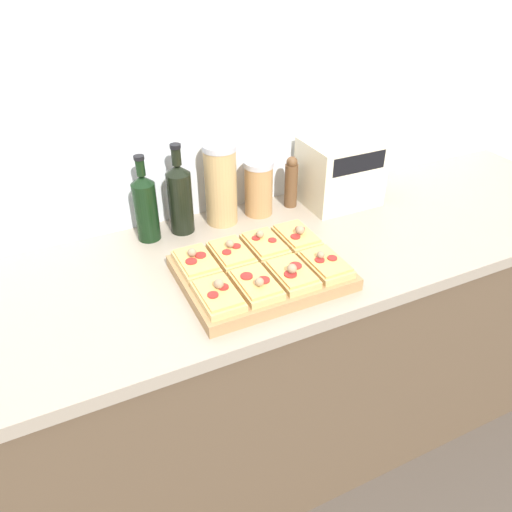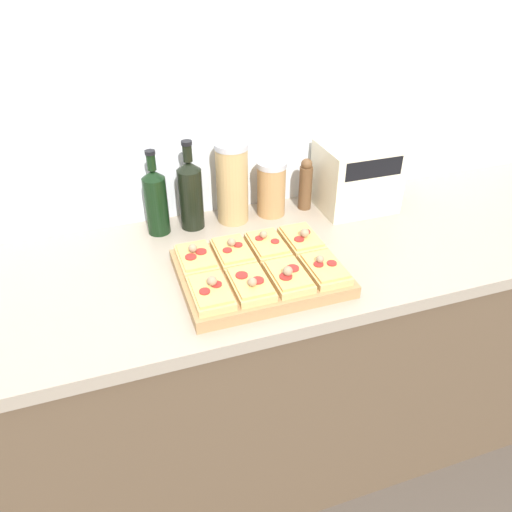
% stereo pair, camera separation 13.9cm
% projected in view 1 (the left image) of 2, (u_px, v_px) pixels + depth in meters
% --- Properties ---
extents(wall_back, '(6.00, 0.06, 2.50)m').
position_uv_depth(wall_back, '(197.00, 113.00, 1.56)').
color(wall_back, silver).
rests_on(wall_back, ground_plane).
extents(kitchen_counter, '(2.63, 0.67, 0.92)m').
position_uv_depth(kitchen_counter, '(247.00, 368.00, 1.73)').
color(kitchen_counter, brown).
rests_on(kitchen_counter, ground_plane).
extents(cutting_board, '(0.44, 0.34, 0.04)m').
position_uv_depth(cutting_board, '(261.00, 273.00, 1.39)').
color(cutting_board, '#A37A4C').
rests_on(cutting_board, kitchen_counter).
extents(pizza_slice_back_left, '(0.10, 0.15, 0.05)m').
position_uv_depth(pizza_slice_back_left, '(196.00, 262.00, 1.37)').
color(pizza_slice_back_left, tan).
rests_on(pizza_slice_back_left, cutting_board).
extents(pizza_slice_back_midleft, '(0.10, 0.15, 0.05)m').
position_uv_depth(pizza_slice_back_midleft, '(231.00, 253.00, 1.41)').
color(pizza_slice_back_midleft, tan).
rests_on(pizza_slice_back_midleft, cutting_board).
extents(pizza_slice_back_midright, '(0.10, 0.15, 0.05)m').
position_uv_depth(pizza_slice_back_midright, '(265.00, 244.00, 1.45)').
color(pizza_slice_back_midright, tan).
rests_on(pizza_slice_back_midright, cutting_board).
extents(pizza_slice_back_right, '(0.10, 0.15, 0.05)m').
position_uv_depth(pizza_slice_back_right, '(297.00, 236.00, 1.49)').
color(pizza_slice_back_right, tan).
rests_on(pizza_slice_back_right, cutting_board).
extents(pizza_slice_front_left, '(0.10, 0.15, 0.05)m').
position_uv_depth(pizza_slice_front_left, '(218.00, 295.00, 1.25)').
color(pizza_slice_front_left, tan).
rests_on(pizza_slice_front_left, cutting_board).
extents(pizza_slice_front_midleft, '(0.10, 0.15, 0.05)m').
position_uv_depth(pizza_slice_front_midleft, '(256.00, 284.00, 1.29)').
color(pizza_slice_front_midleft, tan).
rests_on(pizza_slice_front_midleft, cutting_board).
extents(pizza_slice_front_midright, '(0.10, 0.15, 0.05)m').
position_uv_depth(pizza_slice_front_midright, '(292.00, 274.00, 1.33)').
color(pizza_slice_front_midright, tan).
rests_on(pizza_slice_front_midright, cutting_board).
extents(pizza_slice_front_right, '(0.10, 0.15, 0.05)m').
position_uv_depth(pizza_slice_front_right, '(326.00, 264.00, 1.37)').
color(pizza_slice_front_right, tan).
rests_on(pizza_slice_front_right, cutting_board).
extents(olive_oil_bottle, '(0.07, 0.07, 0.28)m').
position_uv_depth(olive_oil_bottle, '(146.00, 206.00, 1.51)').
color(olive_oil_bottle, black).
rests_on(olive_oil_bottle, kitchen_counter).
extents(wine_bottle, '(0.08, 0.08, 0.29)m').
position_uv_depth(wine_bottle, '(180.00, 197.00, 1.55)').
color(wine_bottle, black).
rests_on(wine_bottle, kitchen_counter).
extents(grain_jar_tall, '(0.11, 0.11, 0.27)m').
position_uv_depth(grain_jar_tall, '(221.00, 184.00, 1.59)').
color(grain_jar_tall, tan).
rests_on(grain_jar_tall, kitchen_counter).
extents(grain_jar_short, '(0.10, 0.10, 0.19)m').
position_uv_depth(grain_jar_short, '(259.00, 188.00, 1.66)').
color(grain_jar_short, '#AD7F4C').
rests_on(grain_jar_short, kitchen_counter).
extents(pepper_mill, '(0.04, 0.04, 0.18)m').
position_uv_depth(pepper_mill, '(291.00, 182.00, 1.71)').
color(pepper_mill, brown).
rests_on(pepper_mill, kitchen_counter).
extents(toaster_oven, '(0.28, 0.20, 0.23)m').
position_uv_depth(toaster_oven, '(340.00, 172.00, 1.72)').
color(toaster_oven, beige).
rests_on(toaster_oven, kitchen_counter).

